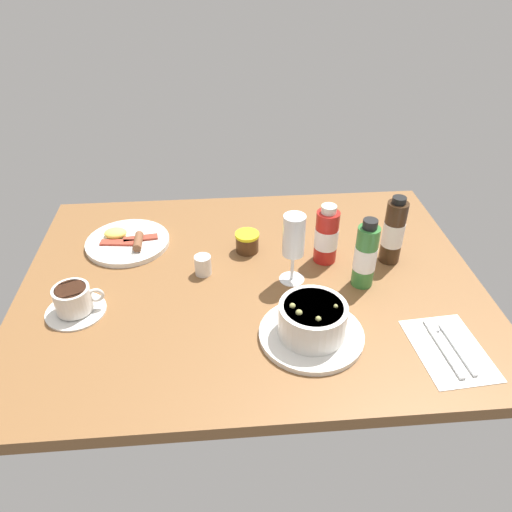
{
  "coord_description": "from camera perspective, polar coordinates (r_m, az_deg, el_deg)",
  "views": [
    {
      "loc": [
        -6.7,
        -95.18,
        73.01
      ],
      "look_at": [
        1.23,
        -0.62,
        7.09
      ],
      "focal_mm": 34.69,
      "sensor_mm": 36.0,
      "label": 1
    }
  ],
  "objects": [
    {
      "name": "ground_plane",
      "position": [
        1.21,
        -0.6,
        -3.2
      ],
      "size": [
        110.0,
        84.0,
        3.0
      ],
      "primitive_type": "cube",
      "color": "brown"
    },
    {
      "name": "sauce_bottle_green",
      "position": [
        1.17,
        12.5,
        0.03
      ],
      "size": [
        5.25,
        5.25,
        17.57
      ],
      "color": "#337233",
      "rests_on": "ground_plane"
    },
    {
      "name": "sauce_bottle_red",
      "position": [
        1.24,
        8.12,
        2.31
      ],
      "size": [
        5.88,
        5.88,
        15.64
      ],
      "color": "#B21E19",
      "rests_on": "ground_plane"
    },
    {
      "name": "coffee_cup",
      "position": [
        1.16,
        -20.27,
        -4.92
      ],
      "size": [
        13.44,
        13.25,
        6.58
      ],
      "color": "silver",
      "rests_on": "ground_plane"
    },
    {
      "name": "breakfast_plate",
      "position": [
        1.36,
        -14.63,
        1.64
      ],
      "size": [
        22.02,
        22.02,
        3.7
      ],
      "color": "silver",
      "rests_on": "ground_plane"
    },
    {
      "name": "wine_glass",
      "position": [
        1.14,
        4.37,
        1.98
      ],
      "size": [
        6.08,
        6.08,
        17.72
      ],
      "color": "white",
      "rests_on": "ground_plane"
    },
    {
      "name": "creamer_jug",
      "position": [
        1.21,
        -6.14,
        -1.04
      ],
      "size": [
        4.06,
        4.93,
        5.47
      ],
      "color": "silver",
      "rests_on": "ground_plane"
    },
    {
      "name": "jam_jar",
      "position": [
        1.29,
        -1.06,
        1.63
      ],
      "size": [
        6.25,
        6.25,
        5.29
      ],
      "color": "#452A16",
      "rests_on": "ground_plane"
    },
    {
      "name": "cutlery_setting",
      "position": [
        1.1,
        21.34,
        -9.83
      ],
      "size": [
        15.16,
        20.46,
        0.9
      ],
      "color": "silver",
      "rests_on": "ground_plane"
    },
    {
      "name": "sauce_bottle_brown",
      "position": [
        1.27,
        15.56,
        2.69
      ],
      "size": [
        5.24,
        5.24,
        18.0
      ],
      "color": "#382314",
      "rests_on": "ground_plane"
    },
    {
      "name": "porridge_bowl",
      "position": [
        1.03,
        6.5,
        -7.62
      ],
      "size": [
        21.98,
        21.98,
        9.12
      ],
      "color": "silver",
      "rests_on": "ground_plane"
    }
  ]
}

